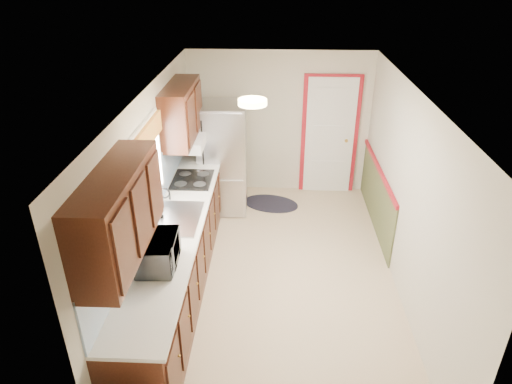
{
  "coord_description": "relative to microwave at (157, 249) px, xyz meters",
  "views": [
    {
      "loc": [
        -0.06,
        -4.77,
        3.71
      ],
      "look_at": [
        -0.28,
        0.12,
        1.15
      ],
      "focal_mm": 32.0,
      "sensor_mm": 36.0,
      "label": 1
    }
  ],
  "objects": [
    {
      "name": "rug",
      "position": [
        1.09,
        3.0,
        -1.12
      ],
      "size": [
        1.04,
        0.82,
        0.01
      ],
      "primitive_type": "ellipsoid",
      "rotation": [
        0.0,
        0.0,
        -0.27
      ],
      "color": "black",
      "rests_on": "ground"
    },
    {
      "name": "ceiling_fixture",
      "position": [
        0.9,
        0.9,
        1.23
      ],
      "size": [
        0.3,
        0.3,
        0.06
      ],
      "primitive_type": "cylinder",
      "color": "#FFD88C",
      "rests_on": "room_shell"
    },
    {
      "name": "microwave",
      "position": [
        0.0,
        0.0,
        0.0
      ],
      "size": [
        0.33,
        0.56,
        0.37
      ],
      "primitive_type": "imported",
      "rotation": [
        0.0,
        0.0,
        1.62
      ],
      "color": "white",
      "rests_on": "kitchen_run"
    },
    {
      "name": "refrigerator",
      "position": [
        0.33,
        2.85,
        -0.25
      ],
      "size": [
        0.75,
        0.75,
        1.75
      ],
      "rotation": [
        0.0,
        0.0,
        0.04
      ],
      "color": "#B7B7BC",
      "rests_on": "ground"
    },
    {
      "name": "cooktop",
      "position": [
        0.01,
        1.93,
        -0.18
      ],
      "size": [
        0.54,
        0.64,
        0.02
      ],
      "primitive_type": "cube",
      "color": "black",
      "rests_on": "kitchen_run"
    },
    {
      "name": "kitchen_run",
      "position": [
        -0.04,
        0.81,
        -0.32
      ],
      "size": [
        0.63,
        4.0,
        2.2
      ],
      "color": "#35160C",
      "rests_on": "ground"
    },
    {
      "name": "room_shell",
      "position": [
        1.2,
        1.1,
        0.07
      ],
      "size": [
        3.2,
        5.2,
        2.52
      ],
      "color": "beige",
      "rests_on": "ground"
    },
    {
      "name": "back_wall_trim",
      "position": [
        2.19,
        3.31,
        -0.24
      ],
      "size": [
        1.12,
        2.3,
        2.08
      ],
      "color": "maroon",
      "rests_on": "ground"
    }
  ]
}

